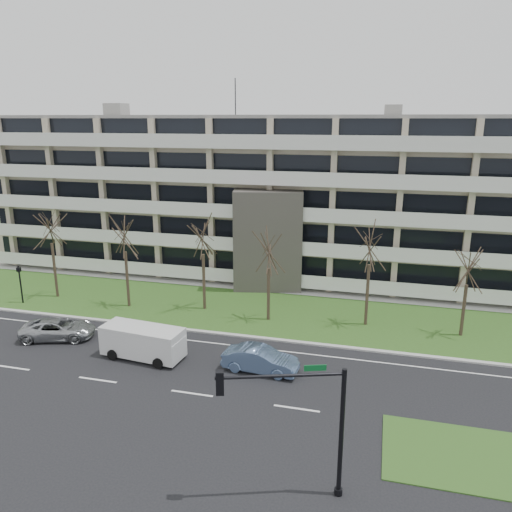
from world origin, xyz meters
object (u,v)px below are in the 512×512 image
(white_van, at_px, (144,340))
(pedestrian_signal, at_px, (20,280))
(silver_pickup, at_px, (58,329))
(blue_sedan, at_px, (260,360))
(traffic_signal, at_px, (300,414))

(white_van, xyz_separation_m, pedestrian_signal, (-14.43, 6.38, 0.85))
(silver_pickup, xyz_separation_m, pedestrian_signal, (-7.20, 5.24, 1.40))
(blue_sedan, xyz_separation_m, pedestrian_signal, (-22.16, 6.23, 1.33))
(blue_sedan, distance_m, traffic_signal, 11.11)
(silver_pickup, xyz_separation_m, blue_sedan, (14.96, -0.99, 0.07))
(pedestrian_signal, bearing_deg, blue_sedan, -17.11)
(silver_pickup, distance_m, pedestrian_signal, 9.02)
(traffic_signal, distance_m, pedestrian_signal, 30.83)
(silver_pickup, bearing_deg, blue_sedan, -111.10)
(white_van, distance_m, pedestrian_signal, 15.80)
(blue_sedan, bearing_deg, pedestrian_signal, 78.50)
(white_van, bearing_deg, pedestrian_signal, 161.86)
(silver_pickup, distance_m, blue_sedan, 14.99)
(traffic_signal, bearing_deg, silver_pickup, 131.59)
(silver_pickup, height_order, pedestrian_signal, pedestrian_signal)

